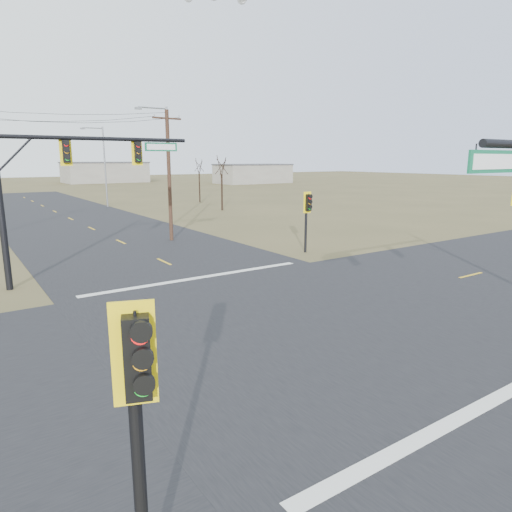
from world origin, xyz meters
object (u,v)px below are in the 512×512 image
(mast_arm_far, at_px, (65,171))
(pedestal_signal_ne, at_px, (308,208))
(utility_pole_near, at_px, (169,174))
(streetlight_b, at_px, (103,163))
(bare_tree_d, at_px, (199,165))
(streetlight_a, at_px, (166,160))
(pedestal_signal_sw, at_px, (138,390))
(bare_tree_c, at_px, (221,165))

(mast_arm_far, xyz_separation_m, pedestal_signal_ne, (14.21, -1.19, -2.49))
(utility_pole_near, bearing_deg, pedestal_signal_ne, -59.46)
(streetlight_b, bearing_deg, bare_tree_d, 2.30)
(pedestal_signal_ne, height_order, streetlight_a, streetlight_a)
(streetlight_a, bearing_deg, utility_pole_near, -104.58)
(bare_tree_d, bearing_deg, streetlight_b, 177.01)
(streetlight_b, bearing_deg, utility_pole_near, -91.11)
(streetlight_b, height_order, bare_tree_d, streetlight_b)
(pedestal_signal_sw, bearing_deg, bare_tree_c, 79.02)
(streetlight_a, distance_m, streetlight_b, 20.20)
(mast_arm_far, bearing_deg, pedestal_signal_sw, -92.22)
(streetlight_a, relative_size, bare_tree_d, 1.62)
(mast_arm_far, bearing_deg, bare_tree_d, 61.86)
(utility_pole_near, height_order, streetlight_a, streetlight_a)
(bare_tree_c, bearing_deg, streetlight_a, -140.84)
(utility_pole_near, height_order, bare_tree_c, utility_pole_near)
(pedestal_signal_sw, xyz_separation_m, utility_pole_near, (11.94, 26.32, 1.72))
(mast_arm_far, xyz_separation_m, utility_pole_near, (8.79, 8.00, -0.54))
(mast_arm_far, height_order, pedestal_signal_ne, mast_arm_far)
(pedestal_signal_sw, bearing_deg, mast_arm_far, 100.37)
(streetlight_b, distance_m, bare_tree_d, 13.02)
(streetlight_b, bearing_deg, bare_tree_c, -42.83)
(utility_pole_near, relative_size, bare_tree_c, 1.39)
(pedestal_signal_sw, distance_m, bare_tree_c, 49.17)
(pedestal_signal_sw, height_order, streetlight_b, streetlight_b)
(mast_arm_far, height_order, pedestal_signal_sw, mast_arm_far)
(pedestal_signal_ne, xyz_separation_m, streetlight_b, (-2.36, 36.49, 2.62))
(pedestal_signal_ne, distance_m, bare_tree_c, 26.29)
(streetlight_b, bearing_deg, pedestal_signal_ne, -81.02)
(pedestal_signal_sw, height_order, bare_tree_d, bare_tree_d)
(utility_pole_near, distance_m, streetlight_b, 27.49)
(streetlight_a, xyz_separation_m, streetlight_b, (0.24, 20.20, -0.31))
(streetlight_a, xyz_separation_m, bare_tree_d, (13.23, 19.52, -0.67))
(utility_pole_near, xyz_separation_m, streetlight_a, (2.83, 7.11, 0.97))
(streetlight_a, relative_size, streetlight_b, 1.06)
(streetlight_b, bearing_deg, mast_arm_far, -103.27)
(pedestal_signal_ne, bearing_deg, bare_tree_d, 78.86)
(bare_tree_c, bearing_deg, utility_pole_near, -130.46)
(mast_arm_far, relative_size, streetlight_b, 0.94)
(mast_arm_far, bearing_deg, bare_tree_c, 54.43)
(mast_arm_far, xyz_separation_m, bare_tree_c, (22.22, 23.74, -0.11))
(pedestal_signal_sw, xyz_separation_m, bare_tree_d, (28.00, 52.95, 2.02))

